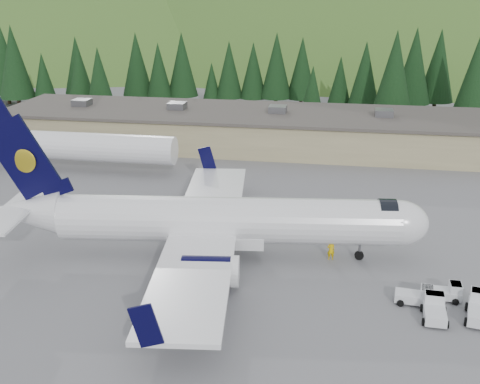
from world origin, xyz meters
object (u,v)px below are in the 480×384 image
terminal_building (243,128)px  ramp_worker (331,250)px  baggage_tug_a (446,292)px  baggage_tug_b (417,296)px  second_airliner (69,145)px  baggage_tug_c (435,309)px  airliner (215,221)px

terminal_building → ramp_worker: bearing=-69.4°
baggage_tug_a → baggage_tug_b: size_ratio=0.93×
second_airliner → baggage_tug_c: bearing=-35.4°
airliner → second_airliner: (-23.82, 22.13, -0.05)m
baggage_tug_b → baggage_tug_a: bearing=31.6°
baggage_tug_b → baggage_tug_c: bearing=-54.2°
airliner → baggage_tug_a: (18.94, -4.48, -2.74)m
baggage_tug_b → terminal_building: terminal_building is taller
baggage_tug_a → baggage_tug_c: size_ratio=0.88×
airliner → baggage_tug_a: airliner is taller
baggage_tug_c → terminal_building: terminal_building is taller
airliner → terminal_building: bearing=88.9°
second_airliner → terminal_building: size_ratio=0.39×
baggage_tug_a → baggage_tug_b: (-2.24, -1.05, 0.02)m
baggage_tug_a → ramp_worker: size_ratio=1.46×
baggage_tug_b → second_airliner: bearing=152.1°
airliner → second_airliner: airliner is taller
terminal_building → baggage_tug_b: bearing=-64.7°
baggage_tug_b → ramp_worker: ramp_worker is taller
baggage_tug_a → second_airliner: bearing=149.2°
baggage_tug_a → terminal_building: terminal_building is taller
baggage_tug_b → ramp_worker: (-6.66, 6.61, 0.26)m
airliner → terminal_building: airliner is taller
second_airliner → terminal_building: 25.55m
baggage_tug_c → terminal_building: size_ratio=0.04×
baggage_tug_b → baggage_tug_c: (1.01, -1.80, 0.05)m
baggage_tug_c → baggage_tug_a: bearing=-20.6°
baggage_tug_c → ramp_worker: (-7.68, 8.42, 0.21)m
airliner → baggage_tug_a: size_ratio=14.19×
second_airliner → airliner: bearing=-42.9°
airliner → baggage_tug_c: airliner is taller
baggage_tug_b → baggage_tug_c: size_ratio=0.95×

